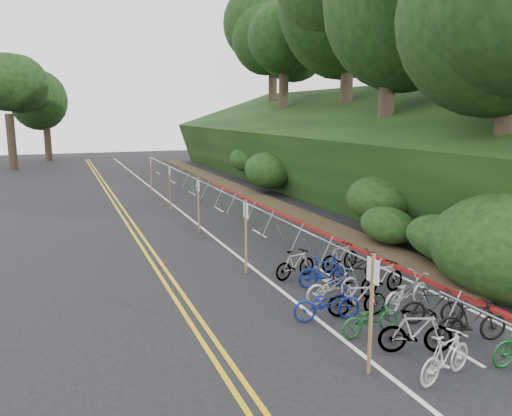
# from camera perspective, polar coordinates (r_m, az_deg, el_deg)

# --- Properties ---
(ground) EXTENTS (120.00, 120.00, 0.00)m
(ground) POSITION_cam_1_polar(r_m,az_deg,el_deg) (12.43, 4.50, -14.49)
(ground) COLOR black
(ground) RESTS_ON ground
(road_markings) EXTENTS (7.47, 80.00, 0.01)m
(road_markings) POSITION_cam_1_polar(r_m,az_deg,el_deg) (21.59, -5.81, -3.41)
(road_markings) COLOR gold
(road_markings) RESTS_ON ground
(red_curb) EXTENTS (0.25, 28.00, 0.10)m
(red_curb) POSITION_cam_1_polar(r_m,az_deg,el_deg) (25.08, 4.18, -1.25)
(red_curb) COLOR maroon
(red_curb) RESTS_ON ground
(embankment) EXTENTS (14.30, 48.14, 9.11)m
(embankment) POSITION_cam_1_polar(r_m,az_deg,el_deg) (34.30, 10.12, 6.14)
(embankment) COLOR black
(embankment) RESTS_ON ground
(tree_cluster) EXTENTS (31.98, 53.65, 17.53)m
(tree_cluster) POSITION_cam_1_polar(r_m,az_deg,el_deg) (35.77, 3.25, 19.98)
(tree_cluster) COLOR #2D2319
(tree_cluster) RESTS_ON ground
(bike_rack_front) EXTENTS (1.13, 2.92, 1.15)m
(bike_rack_front) POSITION_cam_1_polar(r_m,az_deg,el_deg) (11.91, 24.96, -12.29)
(bike_rack_front) COLOR gray
(bike_rack_front) RESTS_ON ground
(bike_racks_rest) EXTENTS (1.14, 23.00, 1.17)m
(bike_racks_rest) POSITION_cam_1_polar(r_m,az_deg,el_deg) (24.81, -2.42, 0.53)
(bike_racks_rest) COLOR gray
(bike_racks_rest) RESTS_ON ground
(signpost_near) EXTENTS (0.08, 0.40, 2.57)m
(signpost_near) POSITION_cam_1_polar(r_m,az_deg,el_deg) (10.53, 13.05, -10.89)
(signpost_near) COLOR brown
(signpost_near) RESTS_ON ground
(signposts_rest) EXTENTS (0.08, 18.40, 2.50)m
(signposts_rest) POSITION_cam_1_polar(r_m,az_deg,el_deg) (25.01, -8.40, 1.84)
(signposts_rest) COLOR brown
(signposts_rest) RESTS_ON ground
(bike_front) EXTENTS (0.92, 1.88, 0.95)m
(bike_front) POSITION_cam_1_polar(r_m,az_deg,el_deg) (13.24, 8.12, -10.70)
(bike_front) COLOR navy
(bike_front) RESTS_ON ground
(bike_valet) EXTENTS (2.79, 8.69, 1.05)m
(bike_valet) POSITION_cam_1_polar(r_m,az_deg,el_deg) (14.11, 14.22, -9.47)
(bike_valet) COLOR beige
(bike_valet) RESTS_ON ground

